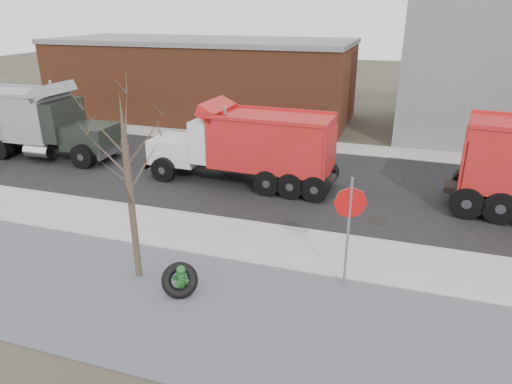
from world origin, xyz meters
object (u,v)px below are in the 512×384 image
(dump_truck_red_b, at_px, (248,144))
(dump_truck_grey, at_px, (32,119))
(fire_hydrant, at_px, (182,281))
(stop_sign, at_px, (349,216))
(truck_tire, at_px, (180,280))

(dump_truck_red_b, relative_size, dump_truck_grey, 1.00)
(fire_hydrant, relative_size, stop_sign, 0.27)
(dump_truck_red_b, distance_m, dump_truck_grey, 11.72)
(fire_hydrant, xyz_separation_m, truck_tire, (-0.03, -0.04, 0.04))
(truck_tire, xyz_separation_m, dump_truck_red_b, (-1.00, 8.42, 1.34))
(fire_hydrant, distance_m, dump_truck_grey, 15.60)
(truck_tire, bearing_deg, dump_truck_red_b, 96.77)
(stop_sign, bearing_deg, dump_truck_red_b, 134.60)
(fire_hydrant, xyz_separation_m, dump_truck_grey, (-12.74, 8.88, 1.51))
(truck_tire, relative_size, dump_truck_grey, 0.14)
(fire_hydrant, bearing_deg, dump_truck_grey, 146.45)
(stop_sign, height_order, dump_truck_grey, dump_truck_grey)
(dump_truck_red_b, bearing_deg, dump_truck_grey, -0.40)
(stop_sign, distance_m, dump_truck_red_b, 8.41)
(stop_sign, relative_size, dump_truck_red_b, 0.38)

